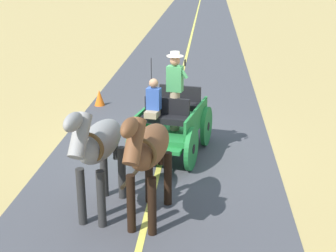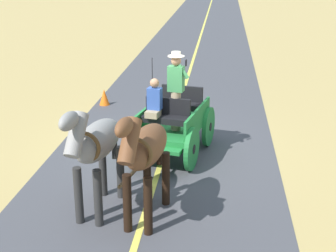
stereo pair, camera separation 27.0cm
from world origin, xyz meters
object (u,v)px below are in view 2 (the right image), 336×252
horse_near_side (145,151)px  traffic_cone (104,97)px  horse_off_side (96,145)px  horse_drawn_carriage (173,122)px

horse_near_side → traffic_cone: horse_near_side is taller
horse_off_side → traffic_cone: size_ratio=4.42×
horse_off_side → horse_near_side: bearing=168.4°
horse_drawn_carriage → horse_near_side: size_ratio=2.04×
horse_off_side → horse_drawn_carriage: bearing=-110.2°
horse_off_side → traffic_cone: bearing=-77.4°
horse_near_side → horse_off_side: 0.91m
horse_off_side → traffic_cone: (1.48, -6.64, -1.07)m
horse_off_side → traffic_cone: horse_off_side is taller
horse_near_side → horse_drawn_carriage: bearing=-93.0°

